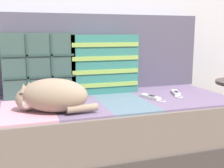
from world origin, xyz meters
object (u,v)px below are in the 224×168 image
throw_pillow_quilted (39,65)px  game_remote_near (151,97)px  couch (96,134)px  game_remote_far (176,93)px  throw_pillow_striped (103,64)px  sleeping_cat (51,96)px

throw_pillow_quilted → game_remote_near: bearing=-23.6°
couch → game_remote_far: 0.57m
throw_pillow_striped → game_remote_near: throw_pillow_striped is taller
sleeping_cat → throw_pillow_striped: bearing=44.2°
couch → sleeping_cat: (-0.29, -0.20, 0.30)m
throw_pillow_striped → sleeping_cat: bearing=-135.8°
game_remote_near → couch: bearing=162.8°
couch → game_remote_near: 0.40m
sleeping_cat → throw_pillow_quilted: bearing=93.8°
game_remote_far → game_remote_near: bearing=-164.3°
couch → sleeping_cat: sleeping_cat is taller
game_remote_far → throw_pillow_quilted: bearing=165.4°
couch → throw_pillow_quilted: size_ratio=4.00×
couch → throw_pillow_quilted: throw_pillow_quilted is taller
throw_pillow_striped → sleeping_cat: throw_pillow_striped is taller
throw_pillow_quilted → throw_pillow_striped: throw_pillow_quilted is taller
throw_pillow_quilted → game_remote_far: (0.83, -0.22, -0.19)m
throw_pillow_quilted → game_remote_far: bearing=-14.6°
throw_pillow_striped → throw_pillow_quilted: bearing=179.9°
throw_pillow_quilted → throw_pillow_striped: 0.41m
throw_pillow_striped → couch: bearing=-119.2°
throw_pillow_striped → sleeping_cat: (-0.38, -0.37, -0.11)m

